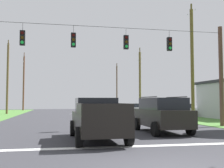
% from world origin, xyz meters
% --- Properties ---
extents(stop_bar_stripe, '(14.87, 0.45, 0.01)m').
position_xyz_m(stop_bar_stripe, '(0.00, 3.83, 0.00)').
color(stop_bar_stripe, white).
rests_on(stop_bar_stripe, ground).
extents(lane_dash_0, '(2.50, 0.15, 0.01)m').
position_xyz_m(lane_dash_0, '(0.00, 9.83, 0.00)').
color(lane_dash_0, white).
rests_on(lane_dash_0, ground).
extents(lane_dash_1, '(2.50, 0.15, 0.01)m').
position_xyz_m(lane_dash_1, '(0.00, 16.30, 0.00)').
color(lane_dash_1, white).
rests_on(lane_dash_1, ground).
extents(lane_dash_2, '(2.50, 0.15, 0.01)m').
position_xyz_m(lane_dash_2, '(0.00, 23.28, 0.00)').
color(lane_dash_2, white).
rests_on(lane_dash_2, ground).
extents(lane_dash_3, '(2.50, 0.15, 0.01)m').
position_xyz_m(lane_dash_3, '(0.00, 33.46, 0.00)').
color(lane_dash_3, white).
rests_on(lane_dash_3, ground).
extents(overhead_signal_span, '(17.42, 0.31, 7.25)m').
position_xyz_m(overhead_signal_span, '(0.17, 11.26, 4.06)').
color(overhead_signal_span, brown).
rests_on(overhead_signal_span, ground).
extents(pickup_truck, '(2.33, 5.42, 1.95)m').
position_xyz_m(pickup_truck, '(-1.01, 5.94, 0.97)').
color(pickup_truck, black).
rests_on(pickup_truck, ground).
extents(suv_black, '(2.25, 4.82, 2.05)m').
position_xyz_m(suv_black, '(3.03, 8.24, 1.06)').
color(suv_black, black).
rests_on(suv_black, ground).
extents(distant_car_crossing_white, '(2.03, 4.31, 1.52)m').
position_xyz_m(distant_car_crossing_white, '(11.65, 24.25, 0.79)').
color(distant_car_crossing_white, silver).
rests_on(distant_car_crossing_white, ground).
extents(distant_car_oncoming, '(2.32, 4.44, 1.52)m').
position_xyz_m(distant_car_oncoming, '(6.55, 27.99, 0.79)').
color(distant_car_oncoming, silver).
rests_on(distant_car_oncoming, ground).
extents(utility_pole_mid_right, '(0.31, 1.57, 10.96)m').
position_xyz_m(utility_pole_mid_right, '(9.40, 16.81, 5.35)').
color(utility_pole_mid_right, brown).
rests_on(utility_pole_mid_right, ground).
extents(utility_pole_far_right, '(0.33, 1.91, 10.21)m').
position_xyz_m(utility_pole_far_right, '(9.71, 34.68, 4.99)').
color(utility_pole_far_right, brown).
rests_on(utility_pole_far_right, ground).
extents(utility_pole_near_left, '(0.27, 1.63, 10.02)m').
position_xyz_m(utility_pole_near_left, '(9.57, 51.35, 4.90)').
color(utility_pole_near_left, brown).
rests_on(utility_pole_near_left, ground).
extents(utility_pole_distant_right, '(0.30, 1.52, 10.56)m').
position_xyz_m(utility_pole_distant_right, '(-9.87, 34.50, 5.17)').
color(utility_pole_distant_right, brown).
rests_on(utility_pole_distant_right, ground).
extents(utility_pole_distant_left, '(0.32, 1.88, 11.65)m').
position_xyz_m(utility_pole_distant_left, '(-9.60, 51.06, 5.73)').
color(utility_pole_distant_left, brown).
rests_on(utility_pole_distant_left, ground).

